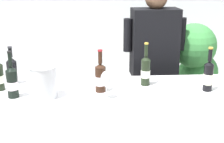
{
  "coord_description": "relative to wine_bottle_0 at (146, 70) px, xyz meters",
  "views": [
    {
      "loc": [
        -0.15,
        -2.3,
        1.84
      ],
      "look_at": [
        -0.01,
        0.0,
        1.11
      ],
      "focal_mm": 51.87,
      "sensor_mm": 36.0,
      "label": 1
    }
  ],
  "objects": [
    {
      "name": "wine_bottle_5",
      "position": [
        -0.99,
        -0.19,
        -0.0
      ],
      "size": [
        0.08,
        0.08,
        0.34
      ],
      "color": "black",
      "rests_on": "counter"
    },
    {
      "name": "wine_bottle_0",
      "position": [
        0.0,
        0.0,
        0.0
      ],
      "size": [
        0.07,
        0.07,
        0.34
      ],
      "color": "black",
      "rests_on": "counter"
    },
    {
      "name": "wine_bottle_4",
      "position": [
        -0.36,
        -0.12,
        -0.01
      ],
      "size": [
        0.08,
        0.08,
        0.32
      ],
      "color": "black",
      "rests_on": "counter"
    },
    {
      "name": "wine_bottle_1",
      "position": [
        -1.06,
        0.09,
        -0.01
      ],
      "size": [
        0.08,
        0.08,
        0.31
      ],
      "color": "black",
      "rests_on": "counter"
    },
    {
      "name": "wall_back",
      "position": [
        -0.26,
        2.5,
        0.32
      ],
      "size": [
        8.0,
        0.1,
        2.8
      ],
      "primitive_type": "cube",
      "color": "silver",
      "rests_on": "ground_plane"
    },
    {
      "name": "person_server",
      "position": [
        0.18,
        0.57,
        -0.26
      ],
      "size": [
        0.6,
        0.26,
        1.69
      ],
      "color": "black",
      "rests_on": "ground_plane"
    },
    {
      "name": "potted_shrub",
      "position": [
        0.66,
        0.79,
        -0.3
      ],
      "size": [
        0.54,
        0.57,
        1.33
      ],
      "color": "brown",
      "rests_on": "ground_plane"
    },
    {
      "name": "ice_bucket",
      "position": [
        -0.77,
        -0.2,
        -0.0
      ],
      "size": [
        0.2,
        0.2,
        0.24
      ],
      "color": "silver",
      "rests_on": "counter"
    },
    {
      "name": "wine_glass",
      "position": [
        -0.32,
        -0.26,
        0.02
      ],
      "size": [
        0.08,
        0.08,
        0.2
      ],
      "color": "silver",
      "rests_on": "counter"
    },
    {
      "name": "wine_bottle_3",
      "position": [
        0.45,
        -0.15,
        -0.0
      ],
      "size": [
        0.07,
        0.07,
        0.34
      ],
      "color": "black",
      "rests_on": "counter"
    }
  ]
}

